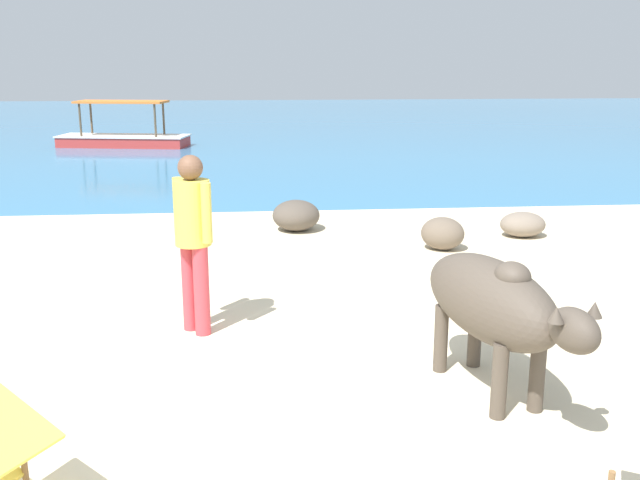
% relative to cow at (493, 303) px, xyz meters
% --- Properties ---
extents(sand_beach, '(18.00, 14.00, 0.04)m').
position_rel_cow_xyz_m(sand_beach, '(-1.45, -0.26, -0.73)').
color(sand_beach, beige).
rests_on(sand_beach, ground).
extents(water_surface, '(60.00, 36.00, 0.03)m').
position_rel_cow_xyz_m(water_surface, '(-1.45, 21.74, -0.75)').
color(water_surface, teal).
rests_on(water_surface, ground).
extents(cow, '(0.92, 1.92, 1.07)m').
position_rel_cow_xyz_m(cow, '(0.00, 0.00, 0.00)').
color(cow, '#4C4238').
rests_on(cow, sand_beach).
extents(person_standing, '(0.36, 0.41, 1.62)m').
position_rel_cow_xyz_m(person_standing, '(-2.26, 1.45, 0.24)').
color(person_standing, '#CC3D47').
rests_on(person_standing, sand_beach).
extents(shore_rock_large, '(0.74, 0.71, 0.43)m').
position_rel_cow_xyz_m(shore_rock_large, '(0.71, 4.12, -0.49)').
color(shore_rock_large, '#6B5B4C').
rests_on(shore_rock_large, sand_beach).
extents(shore_rock_medium, '(0.64, 0.53, 0.35)m').
position_rel_cow_xyz_m(shore_rock_medium, '(2.00, 4.71, -0.53)').
color(shore_rock_medium, gray).
rests_on(shore_rock_medium, sand_beach).
extents(shore_rock_small, '(0.70, 0.72, 0.44)m').
position_rel_cow_xyz_m(shore_rock_small, '(-1.13, 5.37, -0.48)').
color(shore_rock_small, brown).
rests_on(shore_rock_small, sand_beach).
extents(boat_red, '(3.82, 1.81, 1.29)m').
position_rel_cow_xyz_m(boat_red, '(-5.45, 16.31, -0.45)').
color(boat_red, '#C63833').
rests_on(boat_red, water_surface).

